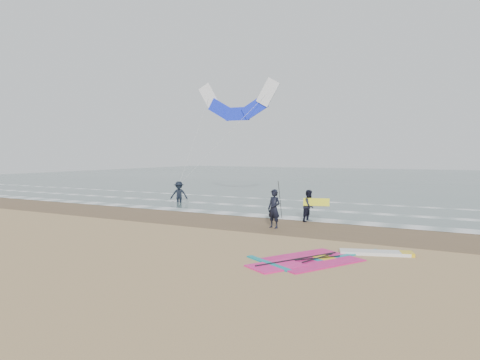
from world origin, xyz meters
The scene contains 11 objects.
ground centered at (0.00, 0.00, 0.00)m, with size 120.00×120.00×0.00m, color tan.
sea_water centered at (0.00, 48.00, 0.01)m, with size 120.00×80.00×0.02m, color #47605E.
wet_sand_band centered at (0.00, 6.00, 0.00)m, with size 120.00×5.00×0.01m, color brown.
foam_waterline centered at (0.00, 10.44, 0.03)m, with size 120.00×9.15×0.02m.
windsurf_rig centered at (4.31, 0.51, 0.03)m, with size 5.01×4.74×0.12m.
person_standing centered at (0.36, 5.05, 0.91)m, with size 0.66×0.43×1.81m, color black.
person_walking centered at (1.19, 7.65, 0.81)m, with size 0.79×0.62×1.63m, color black.
person_wading centered at (-9.61, 11.31, 0.93)m, with size 1.21×0.69×1.87m, color black.
held_pole centered at (0.66, 5.05, 1.33)m, with size 0.17×0.86×1.82m.
carried_kiteboard centered at (1.59, 7.55, 1.03)m, with size 1.30×0.51×0.39m.
surf_kite centered at (-6.79, 14.76, 7.09)m, with size 6.65×3.62×7.59m.
Camera 1 is at (8.19, -13.13, 3.47)m, focal length 32.00 mm.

